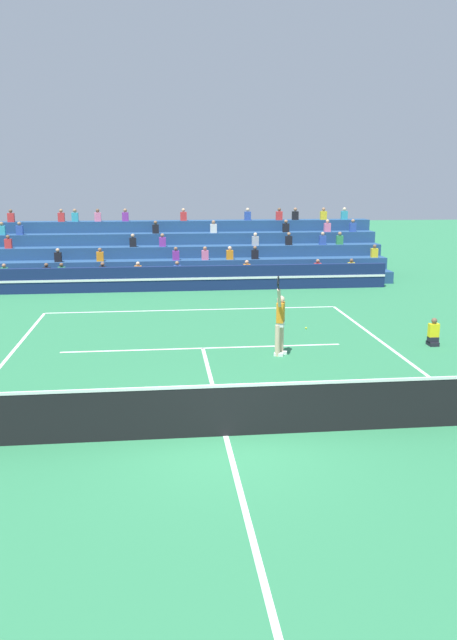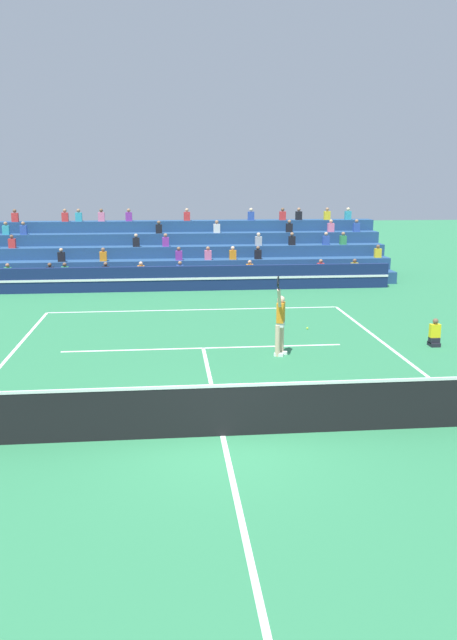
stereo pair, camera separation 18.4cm
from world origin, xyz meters
name	(u,v)px [view 2 (the right image)]	position (x,y,z in m)	size (l,w,h in m)	color
ground_plane	(223,436)	(0.00, 0.00, 0.00)	(120.00, 120.00, 0.00)	#2D7A4C
court_lines	(223,436)	(0.00, 0.00, 0.00)	(11.10, 23.90, 0.01)	white
tennis_net	(223,410)	(0.00, 0.00, 0.54)	(12.00, 0.10, 1.10)	black
sponsor_banner_wall	(190,278)	(0.00, 16.05, 0.55)	(18.00, 0.26, 1.10)	navy
bleacher_stand	(187,257)	(0.00, 19.85, 1.02)	(19.55, 4.75, 3.38)	navy
ball_kid_courtside	(434,335)	(6.88, 5.99, 0.33)	(0.30, 0.36, 0.84)	black
tennis_player	(280,321)	(2.11, 5.46, 0.99)	(0.51, 1.11, 2.43)	beige
tennis_ball	(307,328)	(3.58, 8.43, 0.03)	(0.07, 0.07, 0.07)	#C6DB33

